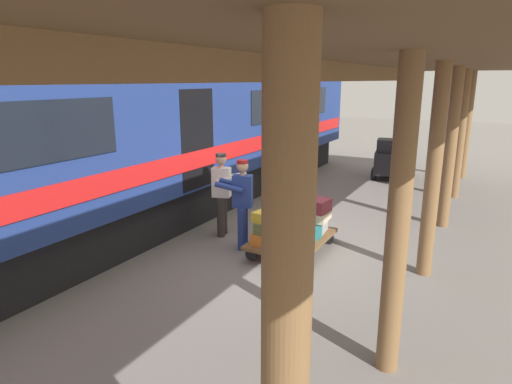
% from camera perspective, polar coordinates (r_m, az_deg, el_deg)
% --- Properties ---
extents(ground_plane, '(60.00, 60.00, 0.00)m').
position_cam_1_polar(ground_plane, '(8.47, 5.59, -7.40)').
color(ground_plane, slate).
extents(platform_canopy, '(3.20, 17.56, 3.56)m').
position_cam_1_polar(platform_canopy, '(7.33, 22.60, 14.19)').
color(platform_canopy, brown).
rests_on(platform_canopy, ground_plane).
extents(train_car, '(3.02, 18.57, 4.00)m').
position_cam_1_polar(train_car, '(9.99, -14.61, 7.74)').
color(train_car, navy).
rests_on(train_car, ground_plane).
extents(luggage_cart, '(1.18, 1.78, 0.30)m').
position_cam_1_polar(luggage_cart, '(8.27, 4.68, -6.08)').
color(luggage_cart, brown).
rests_on(luggage_cart, ground_plane).
extents(suitcase_black_hardshell, '(0.53, 0.50, 0.17)m').
position_cam_1_polar(suitcase_black_hardshell, '(7.70, 5.05, -6.61)').
color(suitcase_black_hardshell, black).
rests_on(suitcase_black_hardshell, luggage_cart).
extents(suitcase_slate_roller, '(0.38, 0.62, 0.28)m').
position_cam_1_polar(suitcase_slate_roller, '(8.31, 3.02, -4.61)').
color(suitcase_slate_roller, '#4C515B').
rests_on(suitcase_slate_roller, luggage_cart).
extents(suitcase_teal_softside, '(0.46, 0.55, 0.21)m').
position_cam_1_polar(suitcase_teal_softside, '(8.12, 6.42, -5.38)').
color(suitcase_teal_softside, '#1E666B').
rests_on(suitcase_teal_softside, luggage_cart).
extents(suitcase_red_plastic, '(0.57, 0.61, 0.23)m').
position_cam_1_polar(suitcase_red_plastic, '(8.74, 4.39, -3.84)').
color(suitcase_red_plastic, '#AD231E').
rests_on(suitcase_red_plastic, luggage_cart).
extents(suitcase_orange_carryall, '(0.53, 0.57, 0.20)m').
position_cam_1_polar(suitcase_orange_carryall, '(7.91, 1.50, -5.89)').
color(suitcase_orange_carryall, '#CC6B23').
rests_on(suitcase_orange_carryall, luggage_cart).
extents(suitcase_gray_aluminum, '(0.43, 0.50, 0.23)m').
position_cam_1_polar(suitcase_gray_aluminum, '(8.55, 7.65, -4.32)').
color(suitcase_gray_aluminum, '#9EA0A5').
rests_on(suitcase_gray_aluminum, luggage_cart).
extents(suitcase_olive_duffel, '(0.32, 0.48, 0.20)m').
position_cam_1_polar(suitcase_olive_duffel, '(7.84, 1.47, -4.54)').
color(suitcase_olive_duffel, brown).
rests_on(suitcase_olive_duffel, suitcase_orange_carryall).
extents(suitcase_yellow_case, '(0.45, 0.51, 0.18)m').
position_cam_1_polar(suitcase_yellow_case, '(7.80, 1.47, -3.16)').
color(suitcase_yellow_case, gold).
rests_on(suitcase_yellow_case, suitcase_olive_duffel).
extents(suitcase_navy_fabric, '(0.51, 0.52, 0.16)m').
position_cam_1_polar(suitcase_navy_fabric, '(7.64, 5.07, -5.45)').
color(suitcase_navy_fabric, navy).
rests_on(suitcase_navy_fabric, suitcase_black_hardshell).
extents(suitcase_cream_canvas, '(0.44, 0.57, 0.16)m').
position_cam_1_polar(suitcase_cream_canvas, '(8.48, 7.92, -3.11)').
color(suitcase_cream_canvas, beige).
rests_on(suitcase_cream_canvas, suitcase_gray_aluminum).
extents(suitcase_burgundy_valise, '(0.48, 0.50, 0.25)m').
position_cam_1_polar(suitcase_burgundy_valise, '(8.46, 7.84, -1.72)').
color(suitcase_burgundy_valise, maroon).
rests_on(suitcase_burgundy_valise, suitcase_cream_canvas).
extents(porter_in_overalls, '(0.73, 0.57, 1.70)m').
position_cam_1_polar(porter_in_overalls, '(8.24, -1.88, -1.18)').
color(porter_in_overalls, navy).
rests_on(porter_in_overalls, ground_plane).
extents(porter_by_door, '(0.73, 0.56, 1.70)m').
position_cam_1_polar(porter_by_door, '(8.95, -4.34, 0.05)').
color(porter_by_door, '#332D28').
rests_on(porter_by_door, ground_plane).
extents(baggage_tug, '(1.36, 1.86, 1.30)m').
position_cam_1_polar(baggage_tug, '(14.98, 17.26, 4.08)').
color(baggage_tug, black).
rests_on(baggage_tug, ground_plane).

